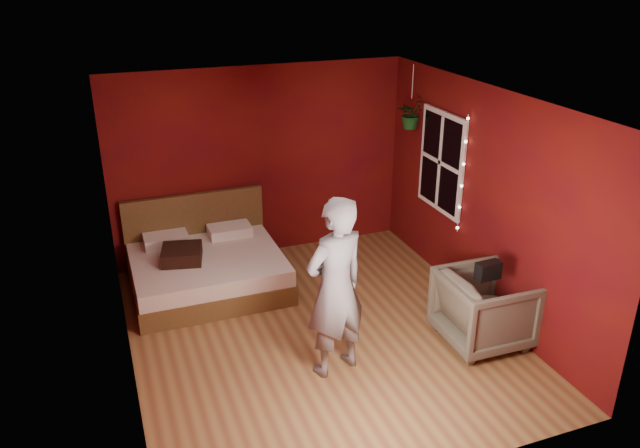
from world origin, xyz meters
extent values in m
plane|color=olive|center=(0.00, 0.00, 0.00)|extent=(4.50, 4.50, 0.00)
cube|color=#67140A|center=(0.00, 2.26, 1.30)|extent=(4.00, 0.02, 2.60)
cube|color=#67140A|center=(0.00, -2.26, 1.30)|extent=(4.00, 0.02, 2.60)
cube|color=#67140A|center=(-2.01, 0.00, 1.30)|extent=(0.02, 4.50, 2.60)
cube|color=#67140A|center=(2.01, 0.00, 1.30)|extent=(0.02, 4.50, 2.60)
cube|color=silver|center=(0.00, 0.00, 2.61)|extent=(4.00, 4.50, 0.02)
cube|color=white|center=(1.97, 0.90, 1.50)|extent=(0.04, 0.97, 1.27)
cube|color=black|center=(1.96, 0.90, 1.50)|extent=(0.02, 0.85, 1.15)
cube|color=white|center=(1.95, 0.90, 1.50)|extent=(0.03, 0.05, 1.15)
cube|color=white|center=(1.95, 0.90, 1.50)|extent=(0.03, 0.85, 0.05)
cylinder|color=silver|center=(1.94, 0.38, 1.50)|extent=(0.01, 0.01, 1.45)
sphere|color=#FFF2CC|center=(1.94, 0.38, 0.83)|extent=(0.04, 0.04, 0.04)
sphere|color=#FFF2CC|center=(1.94, 0.38, 1.09)|extent=(0.04, 0.04, 0.04)
sphere|color=#FFF2CC|center=(1.94, 0.38, 1.36)|extent=(0.04, 0.04, 0.04)
sphere|color=#FFF2CC|center=(1.94, 0.38, 1.63)|extent=(0.04, 0.04, 0.04)
sphere|color=#FFF2CC|center=(1.94, 0.38, 1.90)|extent=(0.04, 0.04, 0.04)
sphere|color=#FFF2CC|center=(1.94, 0.38, 2.17)|extent=(0.04, 0.04, 0.04)
cube|color=brown|center=(-0.95, 1.42, 0.13)|extent=(1.84, 1.57, 0.26)
cube|color=beige|center=(-0.95, 1.42, 0.36)|extent=(1.81, 1.54, 0.20)
cube|color=brown|center=(-0.95, 2.16, 0.51)|extent=(1.84, 0.07, 1.01)
cube|color=white|center=(-1.36, 1.94, 0.53)|extent=(0.55, 0.35, 0.13)
cube|color=white|center=(-0.54, 1.94, 0.53)|extent=(0.55, 0.35, 0.13)
imported|color=slate|center=(-0.08, -0.67, 0.94)|extent=(0.78, 0.62, 1.87)
imported|color=#696453|center=(1.60, -0.77, 0.40)|extent=(0.90, 0.88, 0.81)
cube|color=black|center=(1.55, -0.82, 0.90)|extent=(0.26, 0.14, 0.18)
cube|color=black|center=(-1.25, 1.40, 0.54)|extent=(0.56, 0.56, 0.17)
cylinder|color=silver|center=(1.88, 1.59, 2.38)|extent=(0.01, 0.01, 0.44)
imported|color=#164E1B|center=(1.88, 1.59, 1.97)|extent=(0.45, 0.43, 0.40)
camera|label=1|loc=(-2.06, -5.52, 3.88)|focal=35.00mm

